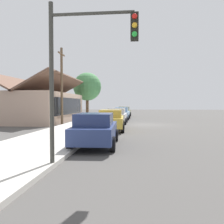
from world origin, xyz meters
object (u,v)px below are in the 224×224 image
(car_skyblue, at_px, (122,113))
(car_navy, at_px, (96,129))
(car_olive, at_px, (124,112))
(utility_pole_wooden, at_px, (62,85))
(car_mustard, at_px, (111,120))
(fire_hydrant_red, at_px, (114,114))
(shade_tree, at_px, (87,87))
(traffic_light_main, at_px, (84,57))
(car_silver, at_px, (117,116))

(car_skyblue, bearing_deg, car_navy, -179.22)
(car_olive, bearing_deg, car_navy, -178.73)
(utility_pole_wooden, bearing_deg, car_mustard, -130.22)
(car_navy, height_order, fire_hydrant_red, car_navy)
(car_mustard, distance_m, fire_hydrant_red, 16.25)
(shade_tree, bearing_deg, car_olive, -70.38)
(car_olive, height_order, traffic_light_main, traffic_light_main)
(shade_tree, height_order, utility_pole_wooden, utility_pole_wooden)
(car_silver, relative_size, utility_pole_wooden, 0.61)
(car_silver, bearing_deg, shade_tree, 27.28)
(utility_pole_wooden, bearing_deg, traffic_light_main, -159.19)
(car_olive, height_order, fire_hydrant_red, car_olive)
(shade_tree, xyz_separation_m, utility_pole_wooden, (-12.48, -0.14, -0.70))
(car_navy, relative_size, shade_tree, 0.68)
(car_silver, bearing_deg, car_navy, -179.43)
(car_silver, height_order, utility_pole_wooden, utility_pole_wooden)
(car_skyblue, relative_size, car_olive, 1.00)
(car_navy, relative_size, utility_pole_wooden, 0.61)
(car_silver, xyz_separation_m, car_olive, (12.85, -0.08, -0.00))
(car_navy, bearing_deg, shade_tree, 10.90)
(car_silver, relative_size, traffic_light_main, 0.89)
(car_silver, height_order, traffic_light_main, traffic_light_main)
(utility_pole_wooden, bearing_deg, car_navy, -154.27)
(car_silver, distance_m, utility_pole_wooden, 6.37)
(car_navy, distance_m, utility_pole_wooden, 12.64)
(car_silver, height_order, fire_hydrant_red, car_silver)
(car_silver, height_order, car_skyblue, same)
(car_mustard, xyz_separation_m, car_olive, (19.00, -0.03, -0.00))
(car_mustard, distance_m, car_olive, 19.00)
(car_silver, distance_m, traffic_light_main, 16.71)
(car_olive, xyz_separation_m, utility_pole_wooden, (-14.45, 5.41, 3.11))
(car_olive, relative_size, shade_tree, 0.69)
(car_navy, height_order, car_olive, same)
(car_navy, distance_m, traffic_light_main, 4.70)
(car_navy, xyz_separation_m, utility_pole_wooden, (11.04, 5.32, 3.11))
(car_silver, bearing_deg, fire_hydrant_red, 8.12)
(car_silver, xyz_separation_m, shade_tree, (10.87, 5.46, 3.81))
(car_mustard, height_order, car_silver, same)
(traffic_light_main, bearing_deg, car_mustard, 1.58)
(car_silver, bearing_deg, car_mustard, -178.96)
(fire_hydrant_red, bearing_deg, traffic_light_main, -176.42)
(car_navy, bearing_deg, car_mustard, -2.63)
(car_olive, xyz_separation_m, fire_hydrant_red, (-2.81, 1.41, -0.32))
(car_navy, xyz_separation_m, shade_tree, (23.52, 5.46, 3.81))
(car_mustard, relative_size, utility_pole_wooden, 0.63)
(car_silver, relative_size, fire_hydrant_red, 6.49)
(utility_pole_wooden, xyz_separation_m, fire_hydrant_red, (11.64, -4.00, -3.43))
(car_mustard, relative_size, car_olive, 1.00)
(car_olive, relative_size, utility_pole_wooden, 0.63)
(fire_hydrant_red, bearing_deg, utility_pole_wooden, 161.04)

